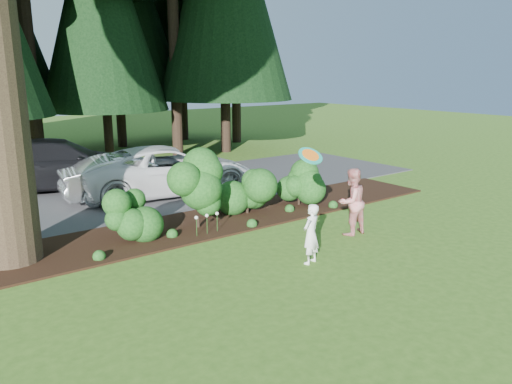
{
  "coord_description": "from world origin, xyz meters",
  "views": [
    {
      "loc": [
        -6.48,
        -7.85,
        4.01
      ],
      "look_at": [
        0.24,
        1.08,
        1.3
      ],
      "focal_mm": 35.0,
      "sensor_mm": 36.0,
      "label": 1
    }
  ],
  "objects": [
    {
      "name": "shrub_row",
      "position": [
        0.77,
        3.14,
        0.81
      ],
      "size": [
        6.53,
        1.6,
        1.61
      ],
      "color": "#133E13",
      "rests_on": "ground"
    },
    {
      "name": "car_dark_suv",
      "position": [
        -1.74,
        9.8,
        0.9
      ],
      "size": [
        6.37,
        3.74,
        1.73
      ],
      "primitive_type": "imported",
      "rotation": [
        0.0,
        0.0,
        1.34
      ],
      "color": "black",
      "rests_on": "driveway"
    },
    {
      "name": "adult",
      "position": [
        2.64,
        0.32,
        0.85
      ],
      "size": [
        0.83,
        0.65,
        1.69
      ],
      "primitive_type": "imported",
      "rotation": [
        0.0,
        0.0,
        3.15
      ],
      "color": "red",
      "rests_on": "ground"
    },
    {
      "name": "child",
      "position": [
        0.49,
        -0.52,
        0.66
      ],
      "size": [
        0.55,
        0.44,
        1.31
      ],
      "primitive_type": "imported",
      "rotation": [
        0.0,
        0.0,
        3.43
      ],
      "color": "white",
      "rests_on": "ground"
    },
    {
      "name": "car_white_suv",
      "position": [
        0.92,
        6.83,
        0.83
      ],
      "size": [
        6.08,
        3.44,
        1.6
      ],
      "primitive_type": "imported",
      "rotation": [
        0.0,
        0.0,
        1.43
      ],
      "color": "white",
      "rests_on": "driveway"
    },
    {
      "name": "lily_cluster",
      "position": [
        -0.3,
        2.4,
        0.5
      ],
      "size": [
        0.69,
        0.09,
        0.57
      ],
      "color": "#133E13",
      "rests_on": "ground"
    },
    {
      "name": "car_silver_wagon",
      "position": [
        -0.31,
        7.02,
        0.73
      ],
      "size": [
        4.44,
        2.08,
        1.41
      ],
      "primitive_type": "imported",
      "rotation": [
        0.0,
        0.0,
        1.43
      ],
      "color": "silver",
      "rests_on": "driveway"
    },
    {
      "name": "frisbee",
      "position": [
        0.62,
        -0.31,
        2.3
      ],
      "size": [
        0.55,
        0.47,
        0.33
      ],
      "color": "teal",
      "rests_on": "ground"
    },
    {
      "name": "mulch_bed",
      "position": [
        0.0,
        3.25,
        0.03
      ],
      "size": [
        16.0,
        2.5,
        0.05
      ],
      "primitive_type": "cube",
      "color": "black",
      "rests_on": "ground"
    },
    {
      "name": "ground",
      "position": [
        0.0,
        0.0,
        0.0
      ],
      "size": [
        80.0,
        80.0,
        0.0
      ],
      "primitive_type": "plane",
      "color": "#38601B",
      "rests_on": "ground"
    },
    {
      "name": "driveway",
      "position": [
        0.0,
        7.5,
        0.01
      ],
      "size": [
        22.0,
        6.0,
        0.03
      ],
      "primitive_type": "cube",
      "color": "#38383A",
      "rests_on": "ground"
    }
  ]
}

